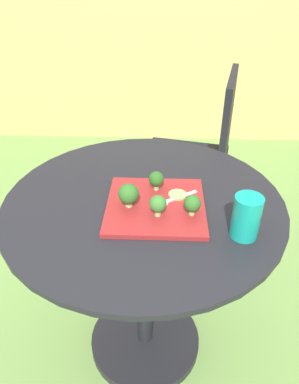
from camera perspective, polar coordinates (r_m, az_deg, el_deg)
name	(u,v)px	position (r m, az deg, el deg)	size (l,w,h in m)	color
ground_plane	(145,342)	(1.61, -0.69, -22.84)	(12.00, 12.00, 0.00)	#70994C
bamboo_fence	(158,41)	(2.97, 1.37, 22.95)	(8.00, 0.08, 1.58)	tan
patio_table	(144,265)	(1.26, -0.83, -11.55)	(0.85, 0.85, 0.73)	black
patio_chair	(202,148)	(1.85, 8.36, 7.00)	(0.52, 0.52, 0.90)	black
salad_plate	(156,206)	(1.04, 0.98, -2.23)	(0.28, 0.28, 0.01)	maroon
drinking_glass	(246,219)	(0.95, 15.15, -4.18)	(0.07, 0.07, 0.12)	#149989
fork	(171,200)	(1.05, 3.40, -1.30)	(0.14, 0.10, 0.00)	silver
broccoli_floret_0	(129,194)	(1.01, -3.37, -0.35)	(0.06, 0.06, 0.07)	#99B770
broccoli_floret_1	(192,204)	(0.98, 6.86, -1.88)	(0.05, 0.05, 0.06)	#99B770
broccoli_floret_2	(156,179)	(1.08, 1.09, 2.06)	(0.05, 0.05, 0.06)	#99B770
broccoli_floret_3	(158,204)	(0.97, 1.35, -1.96)	(0.05, 0.05, 0.06)	#99B770
cucumber_slice_0	(178,195)	(1.07, 4.51, -0.49)	(0.06, 0.06, 0.01)	#8EB766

